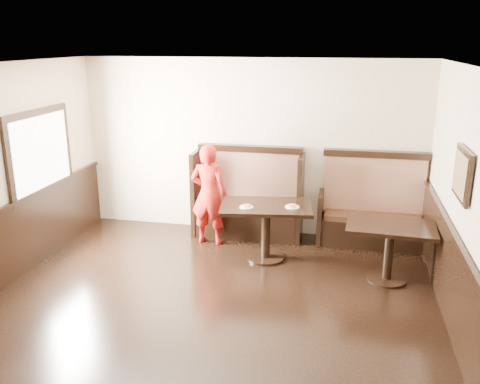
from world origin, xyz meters
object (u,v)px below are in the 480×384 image
(booth_main, at_px, (248,203))
(table_neighbor, at_px, (390,239))
(booth_neighbor, at_px, (372,214))
(table_main, at_px, (266,218))
(child, at_px, (209,195))

(booth_main, height_order, table_neighbor, booth_main)
(booth_neighbor, bearing_deg, table_main, -149.13)
(table_main, bearing_deg, child, 147.98)
(table_neighbor, distance_m, child, 2.75)
(booth_neighbor, relative_size, table_main, 1.19)
(table_main, xyz_separation_m, table_neighbor, (1.68, -0.36, -0.05))
(booth_main, bearing_deg, child, -136.62)
(booth_main, xyz_separation_m, table_neighbor, (2.12, -1.26, 0.06))
(child, bearing_deg, table_neighbor, 167.95)
(child, bearing_deg, booth_main, -132.31)
(table_main, bearing_deg, table_neighbor, -20.24)
(booth_main, relative_size, table_main, 1.26)
(booth_neighbor, bearing_deg, child, -168.82)
(table_main, distance_m, child, 1.05)
(booth_neighbor, bearing_deg, table_neighbor, -82.45)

